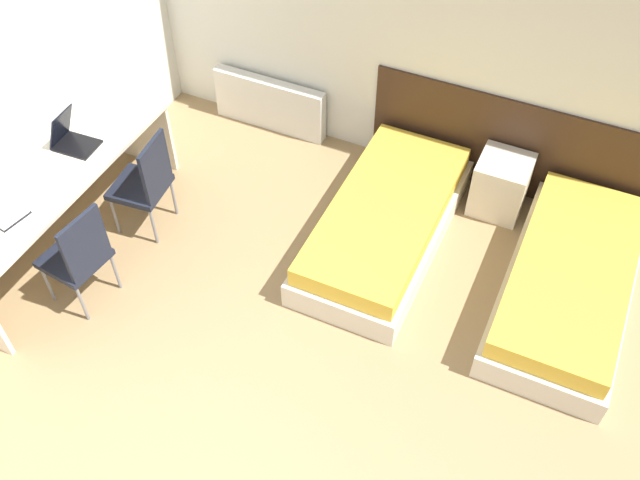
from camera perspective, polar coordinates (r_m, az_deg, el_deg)
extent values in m
cube|color=silver|center=(5.83, 7.43, 16.85)|extent=(5.64, 0.05, 2.70)
cube|color=silver|center=(5.61, -23.67, 11.74)|extent=(0.05, 4.75, 2.70)
cube|color=#382316|center=(6.15, 15.19, 7.08)|extent=(2.45, 0.03, 0.92)
cube|color=beige|center=(5.77, 5.15, 0.87)|extent=(0.89, 1.92, 0.23)
cube|color=gold|center=(5.63, 5.29, 2.23)|extent=(0.81, 1.84, 0.16)
cube|color=beige|center=(5.66, 19.07, -3.73)|extent=(0.89, 1.92, 0.23)
cube|color=gold|center=(5.51, 19.57, -2.46)|extent=(0.81, 1.84, 0.16)
cube|color=beige|center=(6.10, 14.25, 4.30)|extent=(0.42, 0.42, 0.51)
cube|color=silver|center=(6.76, -4.04, 10.79)|extent=(1.10, 0.12, 0.51)
cube|color=beige|center=(5.67, -20.58, 4.90)|extent=(0.62, 2.19, 0.04)
cube|color=beige|center=(6.47, -13.83, 8.54)|extent=(0.56, 0.04, 0.70)
cube|color=black|center=(5.84, -14.23, 4.14)|extent=(0.45, 0.45, 0.05)
cube|color=black|center=(5.58, -13.03, 5.68)|extent=(0.07, 0.37, 0.48)
cylinder|color=slate|center=(5.97, -16.09, 1.87)|extent=(0.02, 0.02, 0.39)
cylinder|color=slate|center=(6.17, -14.49, 4.09)|extent=(0.02, 0.02, 0.39)
cylinder|color=slate|center=(5.81, -13.17, 1.09)|extent=(0.02, 0.02, 0.39)
cylinder|color=slate|center=(6.02, -11.62, 3.39)|extent=(0.02, 0.02, 0.39)
cube|color=black|center=(5.45, -19.06, -1.38)|extent=(0.46, 0.46, 0.05)
cube|color=black|center=(5.15, -18.31, -0.31)|extent=(0.07, 0.37, 0.48)
cylinder|color=slate|center=(5.65, -20.96, -3.24)|extent=(0.02, 0.02, 0.39)
cylinder|color=slate|center=(5.77, -18.54, -0.98)|extent=(0.02, 0.02, 0.39)
cylinder|color=slate|center=(5.45, -18.49, -4.80)|extent=(0.02, 0.02, 0.39)
cylinder|color=slate|center=(5.57, -16.04, -2.42)|extent=(0.02, 0.02, 0.39)
cube|color=black|center=(5.83, -18.87, 7.17)|extent=(0.33, 0.26, 0.02)
cube|color=black|center=(5.79, -20.03, 8.52)|extent=(0.14, 0.25, 0.30)
cube|color=black|center=(5.46, -23.94, 1.96)|extent=(0.34, 0.29, 0.01)
cube|color=white|center=(5.45, -23.97, 2.02)|extent=(0.32, 0.27, 0.01)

